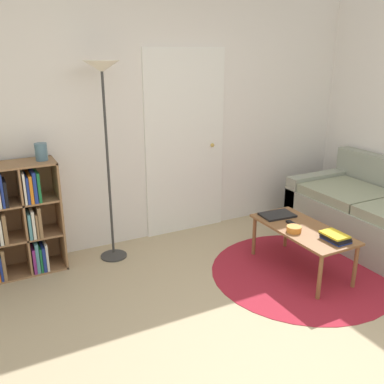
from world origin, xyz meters
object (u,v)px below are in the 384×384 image
object	(u,v)px
floor_lamp	(103,92)
coffee_table	(302,232)
laptop	(277,215)
bookshelf	(2,221)
vase_on_shelf	(41,152)
bowl	(294,229)
couch	(383,219)

from	to	relation	value
floor_lamp	coffee_table	bearing A→B (deg)	-35.92
laptop	bookshelf	bearing A→B (deg)	160.90
coffee_table	vase_on_shelf	bearing A→B (deg)	150.06
bookshelf	vase_on_shelf	distance (m)	0.71
laptop	bowl	xyz separation A→B (m)	(-0.11, -0.37, 0.02)
bookshelf	laptop	xyz separation A→B (m)	(2.41, -0.83, -0.09)
couch	coffee_table	size ratio (longest dim) A/B	1.88
floor_lamp	laptop	xyz separation A→B (m)	(1.45, -0.73, -1.18)
bookshelf	laptop	world-z (taller)	bookshelf
bookshelf	coffee_table	size ratio (longest dim) A/B	1.04
couch	bowl	world-z (taller)	couch
floor_lamp	laptop	distance (m)	2.00
couch	bowl	distance (m)	1.26
bowl	vase_on_shelf	bearing A→B (deg)	147.69
bookshelf	couch	world-z (taller)	bookshelf
coffee_table	vase_on_shelf	xyz separation A→B (m)	(-2.04, 1.17, 0.73)
bookshelf	floor_lamp	world-z (taller)	floor_lamp
floor_lamp	vase_on_shelf	xyz separation A→B (m)	(-0.57, 0.11, -0.50)
bowl	coffee_table	bearing A→B (deg)	13.15
bowl	couch	bearing A→B (deg)	2.46
laptop	floor_lamp	bearing A→B (deg)	153.38
couch	vase_on_shelf	distance (m)	3.46
bookshelf	coffee_table	world-z (taller)	bookshelf
floor_lamp	laptop	size ratio (longest dim) A/B	5.60
couch	vase_on_shelf	size ratio (longest dim) A/B	12.16
floor_lamp	laptop	bearing A→B (deg)	-26.62
floor_lamp	bookshelf	bearing A→B (deg)	173.58
bookshelf	laptop	bearing A→B (deg)	-19.10
bookshelf	couch	xyz separation A→B (m)	(3.55, -1.15, -0.23)
bookshelf	vase_on_shelf	world-z (taller)	vase_on_shelf
floor_lamp	coffee_table	distance (m)	2.20
laptop	couch	bearing A→B (deg)	-15.58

